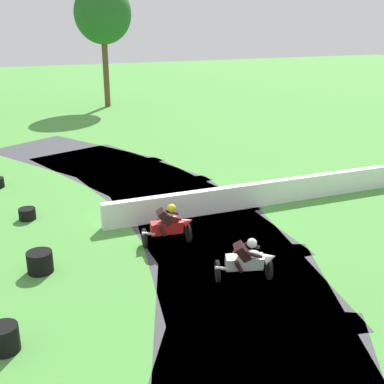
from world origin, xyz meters
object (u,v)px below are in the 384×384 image
(motorcycle_chase_red, at_px, (169,225))
(tire_stack_mid_b, at_px, (27,214))
(tire_stack_mid_a, at_px, (40,262))
(motorcycle_lead_white, at_px, (247,260))
(tire_stack_near, at_px, (4,338))

(motorcycle_chase_red, height_order, tire_stack_mid_b, motorcycle_chase_red)
(tire_stack_mid_a, relative_size, tire_stack_mid_b, 1.23)
(motorcycle_lead_white, xyz_separation_m, tire_stack_mid_a, (-5.09, 2.59, -0.34))
(motorcycle_lead_white, distance_m, tire_stack_mid_b, 8.44)
(tire_stack_mid_b, bearing_deg, tire_stack_near, -97.68)
(motorcycle_lead_white, relative_size, tire_stack_mid_b, 2.91)
(motorcycle_chase_red, distance_m, tire_stack_near, 6.15)
(tire_stack_near, relative_size, tire_stack_mid_a, 0.88)
(motorcycle_chase_red, xyz_separation_m, tire_stack_mid_b, (-3.96, 3.77, -0.46))
(motorcycle_chase_red, distance_m, tire_stack_mid_b, 5.48)
(motorcycle_chase_red, bearing_deg, motorcycle_lead_white, -67.96)
(motorcycle_chase_red, bearing_deg, tire_stack_mid_a, -175.32)
(motorcycle_lead_white, xyz_separation_m, motorcycle_chase_red, (-1.18, 2.91, 0.02))
(motorcycle_lead_white, bearing_deg, tire_stack_near, -173.34)
(tire_stack_near, bearing_deg, motorcycle_lead_white, 6.66)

